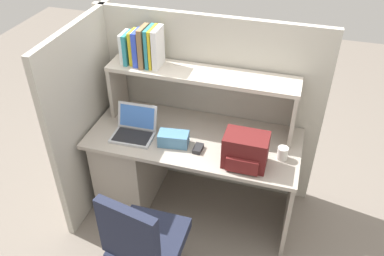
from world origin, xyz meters
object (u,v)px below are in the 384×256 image
object	(u,v)px
computer_mouse	(198,148)
office_chair	(146,251)
paper_cup	(282,153)
laptop	(135,129)
tissue_box	(174,139)
backpack	(245,151)

from	to	relation	value
computer_mouse	office_chair	xyz separation A→B (m)	(-0.15, -0.70, -0.35)
computer_mouse	office_chair	distance (m)	0.80
paper_cup	laptop	bearing A→B (deg)	-178.24
computer_mouse	office_chair	bearing A→B (deg)	-100.15
laptop	tissue_box	bearing A→B (deg)	-5.16
laptop	office_chair	world-z (taller)	laptop
paper_cup	tissue_box	world-z (taller)	tissue_box
computer_mouse	office_chair	world-z (taller)	office_chair
tissue_box	office_chair	bearing A→B (deg)	-94.38
backpack	computer_mouse	size ratio (longest dim) A/B	2.88
paper_cup	office_chair	world-z (taller)	office_chair
tissue_box	office_chair	distance (m)	0.82
office_chair	computer_mouse	bearing A→B (deg)	-90.90
laptop	tissue_box	world-z (taller)	laptop
backpack	office_chair	xyz separation A→B (m)	(-0.50, -0.65, -0.45)
laptop	computer_mouse	bearing A→B (deg)	-5.06
tissue_box	computer_mouse	bearing A→B (deg)	-12.58
laptop	office_chair	size ratio (longest dim) A/B	0.34
laptop	office_chair	bearing A→B (deg)	-64.00
laptop	office_chair	distance (m)	0.92
backpack	tissue_box	world-z (taller)	backpack
laptop	tissue_box	xyz separation A→B (m)	(0.32, -0.03, -0.00)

